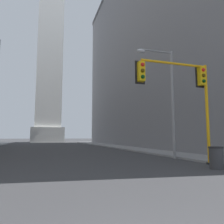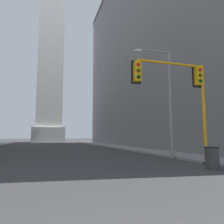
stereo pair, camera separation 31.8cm
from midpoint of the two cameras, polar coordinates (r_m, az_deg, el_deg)
name	(u,v)px [view 1 (the left image)]	position (r m, az deg, el deg)	size (l,w,h in m)	color
sidewalk_right	(143,149)	(27.66, 7.74, -9.55)	(5.00, 78.46, 0.15)	gray
building_right	(182,50)	(42.99, 17.53, 15.12)	(22.25, 51.84, 34.38)	slate
obelisk	(51,22)	(75.74, -15.72, 21.74)	(9.03, 9.03, 76.40)	silver
traffic_light_near_right	(184,86)	(13.37, 17.75, 6.38)	(4.74, 0.50, 5.90)	orange
street_lamp	(167,91)	(16.71, 13.65, 5.39)	(2.95, 0.36, 8.07)	gray
trash_bin	(216,158)	(12.05, 24.90, -10.79)	(0.70, 0.70, 1.10)	#38383A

